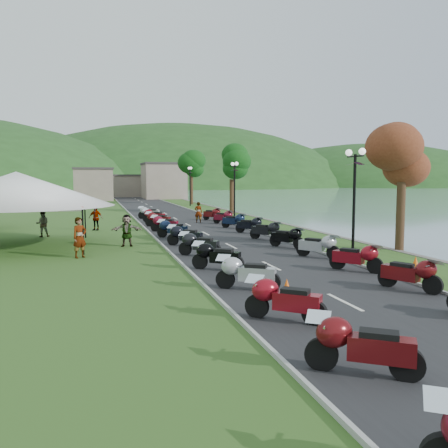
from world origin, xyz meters
TOP-DOWN VIEW (x-y plane):
  - road at (0.00, 40.00)m, footprint 7.00×120.00m
  - hills_backdrop at (0.00, 200.00)m, footprint 360.00×120.00m
  - far_building at (-2.00, 85.00)m, footprint 18.00×16.00m
  - moto_row_left at (-2.35, 19.21)m, footprint 2.60×44.29m
  - moto_row_right at (2.76, 20.69)m, footprint 2.60×35.41m
  - vendor_tent_main at (-10.94, 24.53)m, footprint 6.67×6.67m
  - tree_lakeside at (7.85, 18.33)m, footprint 2.84×2.84m
  - pedestrian_a at (-7.74, 20.35)m, footprint 0.85×0.79m
  - pedestrian_b at (-10.17, 29.04)m, footprint 0.83×0.49m
  - traffic_cone_near at (-1.34, 11.18)m, footprint 0.36×0.36m

SIDE VIEW (x-z plane):
  - hills_backdrop at x=0.00m, z-range -38.00..38.00m
  - pedestrian_a at x=-7.74m, z-range -0.94..0.94m
  - pedestrian_b at x=-10.17m, z-range -0.83..0.83m
  - road at x=0.00m, z-range 0.00..0.02m
  - traffic_cone_near at x=-1.34m, z-range 0.00..0.56m
  - moto_row_left at x=-2.35m, z-range 0.00..1.10m
  - moto_row_right at x=2.76m, z-range 0.00..1.10m
  - vendor_tent_main at x=-10.94m, z-range 0.00..4.00m
  - far_building at x=-2.00m, z-range 0.00..5.00m
  - tree_lakeside at x=7.85m, z-range 0.00..7.90m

